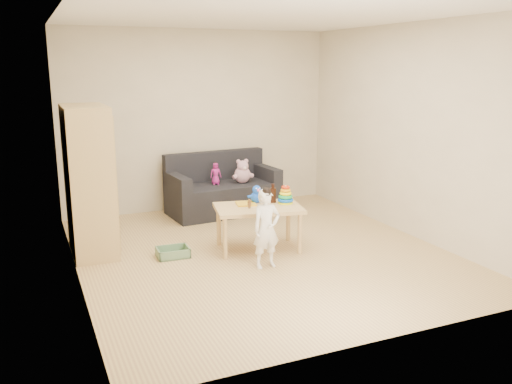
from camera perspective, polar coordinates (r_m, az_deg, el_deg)
name	(u,v)px	position (r m, az deg, el deg)	size (l,w,h in m)	color
room	(261,139)	(5.95, 0.52, 5.56)	(4.50, 4.50, 4.50)	tan
wardrobe	(89,180)	(6.34, -17.20, 1.17)	(0.46, 0.93, 1.67)	tan
sofa	(223,198)	(7.84, -3.45, -0.66)	(1.55, 0.77, 0.43)	black
play_table	(258,228)	(6.27, 0.25, -3.81)	(0.98, 0.62, 0.51)	tan
storage_bin	(173,252)	(6.16, -8.74, -6.28)	(0.35, 0.26, 0.11)	#628661
toddler	(266,230)	(5.68, 1.10, -4.01)	(0.30, 0.20, 0.82)	white
pink_bear	(242,173)	(7.80, -1.45, 2.03)	(0.26, 0.22, 0.29)	#C793AC
doll	(216,174)	(7.71, -4.27, 1.91)	(0.16, 0.11, 0.31)	#AC2081
ring_stacker	(285,196)	(6.33, 3.12, -0.46)	(0.19, 0.19, 0.21)	#EFF90D
brown_bottle	(273,194)	(6.37, 1.79, -0.26)	(0.08, 0.08, 0.22)	black
blue_plush	(256,194)	(6.35, 0.04, -0.19)	(0.18, 0.14, 0.21)	blue
wooden_figure	(249,204)	(6.11, -0.70, -1.23)	(0.04, 0.04, 0.11)	brown
yellow_book	(246,204)	(6.29, -1.07, -1.24)	(0.22, 0.22, 0.02)	gold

